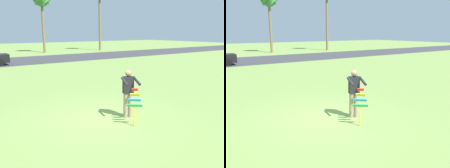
% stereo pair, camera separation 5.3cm
% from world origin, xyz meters
% --- Properties ---
extents(ground_plane, '(120.00, 120.00, 0.00)m').
position_xyz_m(ground_plane, '(0.00, 0.00, 0.00)').
color(ground_plane, olive).
extents(person_kite_flyer, '(0.69, 0.76, 1.73)m').
position_xyz_m(person_kite_flyer, '(0.97, -0.35, 0.95)').
color(person_kite_flyer, gray).
rests_on(person_kite_flyer, ground).
extents(kite_held, '(0.69, 0.72, 1.17)m').
position_xyz_m(kite_held, '(0.73, -0.99, 0.80)').
color(kite_held, red).
rests_on(kite_held, ground).
extents(palm_tree_centre_far, '(2.58, 2.71, 8.59)m').
position_xyz_m(palm_tree_centre_far, '(7.89, 27.99, 7.17)').
color(palm_tree_centre_far, brown).
rests_on(palm_tree_centre_far, ground).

